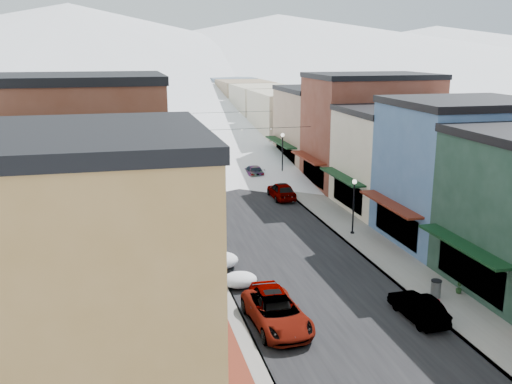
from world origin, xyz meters
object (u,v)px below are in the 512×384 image
fire_hydrant (437,307)px  car_green_sedan (418,307)px  car_white_suv (277,313)px  trash_can (436,289)px  streetlamp_near (354,200)px  car_silver_sedan (273,305)px  car_dark_hatch (195,192)px

fire_hydrant → car_green_sedan: bearing=-176.4°
car_white_suv → fire_hydrant: bearing=-9.2°
car_green_sedan → trash_can: size_ratio=3.96×
car_green_sedan → streetlamp_near: size_ratio=0.96×
car_silver_sedan → streetlamp_near: streetlamp_near is taller
car_silver_sedan → trash_can: bearing=3.2°
fire_hydrant → streetlamp_near: (0.98, 13.77, 2.31)m
fire_hydrant → car_dark_hatch: bearing=109.3°
fire_hydrant → trash_can: size_ratio=0.78×
car_white_suv → car_green_sedan: size_ratio=1.36×
car_dark_hatch → car_green_sedan: size_ratio=1.23×
streetlamp_near → car_white_suv: bearing=-126.8°
car_green_sedan → streetlamp_near: bearing=-101.6°
car_white_suv → streetlamp_near: bearing=49.6°
trash_can → streetlamp_near: streetlamp_near is taller
car_green_sedan → car_silver_sedan: bearing=-15.3°
car_white_suv → fire_hydrant: car_white_suv is taller
car_green_sedan → trash_can: bearing=-141.4°
trash_can → car_green_sedan: bearing=-138.8°
car_dark_hatch → streetlamp_near: (10.34, -12.95, 1.99)m
car_white_suv → car_silver_sedan: (0.00, 0.76, 0.08)m
trash_can → streetlamp_near: bearing=90.1°
car_dark_hatch → car_green_sedan: (8.17, -26.79, -0.16)m
car_dark_hatch → streetlamp_near: size_ratio=1.19×
car_green_sedan → car_white_suv: bearing=-9.7°
car_white_suv → car_silver_sedan: 0.76m
car_silver_sedan → car_dark_hatch: (-0.67, 25.11, -0.02)m
car_silver_sedan → trash_can: (9.70, 0.24, -0.17)m
car_green_sedan → car_dark_hatch: bearing=-75.7°
car_green_sedan → streetlamp_near: streetlamp_near is taller
fire_hydrant → car_silver_sedan: bearing=169.5°
car_white_suv → car_silver_sedan: bearing=86.4°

